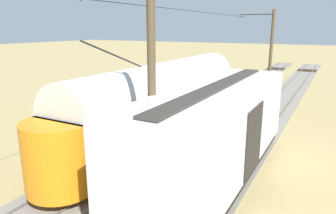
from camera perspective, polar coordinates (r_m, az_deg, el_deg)
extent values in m
plane|color=#9E8956|center=(20.70, 10.06, -3.21)|extent=(220.00, 220.00, 0.00)
cube|color=slate|center=(20.14, 16.03, -3.90)|extent=(2.80, 80.00, 0.10)
cube|color=#59544C|center=(20.26, 14.07, -3.39)|extent=(0.07, 80.00, 0.08)
cube|color=#59544C|center=(19.98, 18.05, -3.92)|extent=(0.07, 80.00, 0.08)
cube|color=#2D2316|center=(51.30, 24.12, 6.25)|extent=(2.50, 0.24, 0.08)
cube|color=#2D2316|center=(50.66, 24.06, 6.17)|extent=(2.50, 0.24, 0.08)
cube|color=#2D2316|center=(50.02, 23.99, 6.09)|extent=(2.50, 0.24, 0.08)
cube|color=#2D2316|center=(49.37, 23.92, 6.00)|extent=(2.50, 0.24, 0.08)
cube|color=#2D2316|center=(48.73, 23.85, 5.92)|extent=(2.50, 0.24, 0.08)
cube|color=slate|center=(21.44, 4.47, -2.28)|extent=(2.80, 80.00, 0.10)
cube|color=#59544C|center=(21.70, 2.75, -1.80)|extent=(0.07, 80.00, 0.08)
cube|color=#59544C|center=(21.14, 6.25, -2.30)|extent=(0.07, 80.00, 0.08)
cube|color=#2D2316|center=(51.83, 19.25, 6.76)|extent=(2.50, 0.24, 0.08)
cube|color=#2D2316|center=(51.19, 19.12, 6.69)|extent=(2.50, 0.24, 0.08)
cube|color=#2D2316|center=(50.55, 18.99, 6.61)|extent=(2.50, 0.24, 0.08)
cube|color=#2D2316|center=(49.92, 18.86, 6.53)|extent=(2.50, 0.24, 0.08)
cube|color=#2D2316|center=(49.28, 18.73, 6.45)|extent=(2.50, 0.24, 0.08)
cube|color=orange|center=(17.92, -0.60, -3.37)|extent=(2.65, 15.39, 0.55)
cube|color=orange|center=(17.71, -0.60, -1.06)|extent=(2.55, 15.39, 0.95)
cube|color=yellow|center=(17.47, -0.61, 2.11)|extent=(2.55, 15.39, 1.05)
cylinder|color=silver|center=(17.37, -0.62, 3.80)|extent=(2.65, 15.08, 2.65)
cylinder|color=orange|center=(24.45, 8.17, 3.67)|extent=(2.55, 2.55, 2.55)
cylinder|color=orange|center=(11.90, -19.02, -8.37)|extent=(2.55, 2.55, 2.55)
cube|color=black|center=(25.34, 9.16, 6.32)|extent=(1.63, 0.08, 0.36)
cube|color=black|center=(25.42, 9.16, 5.63)|extent=(1.73, 0.06, 0.80)
cube|color=black|center=(16.89, 3.23, 1.67)|extent=(0.04, 12.92, 0.80)
cube|color=black|center=(18.12, -4.19, 2.51)|extent=(0.04, 12.92, 0.80)
cylinder|color=silver|center=(25.66, 9.14, 3.56)|extent=(0.24, 0.06, 0.24)
cube|color=gray|center=(25.78, 9.02, 1.52)|extent=(1.94, 0.12, 0.20)
cylinder|color=black|center=(13.55, -9.62, 9.23)|extent=(0.07, 3.98, 1.43)
cylinder|color=black|center=(21.96, 7.32, -0.57)|extent=(0.10, 0.76, 0.76)
cylinder|color=black|center=(22.50, 3.92, -0.12)|extent=(0.10, 0.76, 0.76)
cylinder|color=black|center=(13.73, -8.11, -9.81)|extent=(0.10, 0.76, 0.76)
cylinder|color=black|center=(14.58, -12.70, -8.57)|extent=(0.10, 0.76, 0.76)
cube|color=silver|center=(12.42, 8.80, -3.72)|extent=(2.90, 11.38, 3.20)
cube|color=#332D28|center=(12.02, 9.10, 3.84)|extent=(0.70, 10.24, 0.08)
cube|color=black|center=(13.08, 8.50, -11.24)|extent=(2.70, 11.38, 0.36)
cube|color=black|center=(12.12, 15.37, -5.81)|extent=(0.06, 2.20, 2.56)
cylinder|color=black|center=(16.43, 15.73, -5.97)|extent=(0.10, 0.84, 0.84)
cylinder|color=black|center=(16.77, 10.94, -5.27)|extent=(0.10, 0.84, 0.84)
cylinder|color=black|center=(10.17, -3.80, -18.68)|extent=(0.10, 0.84, 0.84)
cylinder|color=#4C3D28|center=(29.68, 18.20, 9.11)|extent=(0.28, 0.28, 7.68)
cylinder|color=#2D2D2D|center=(29.91, 15.88, 15.91)|extent=(2.92, 0.10, 0.10)
sphere|color=#334733|center=(30.28, 13.07, 15.77)|extent=(0.16, 0.16, 0.16)
cylinder|color=#4C3D28|center=(10.58, -2.96, 1.75)|extent=(0.28, 0.28, 7.68)
cylinder|color=black|center=(29.91, 15.88, 15.91)|extent=(2.92, 0.02, 0.02)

